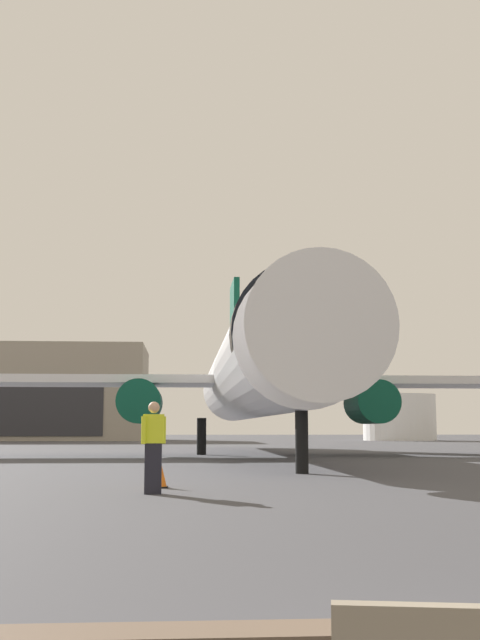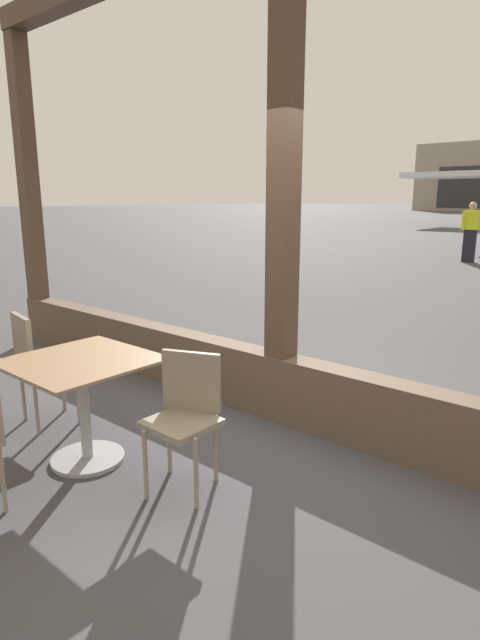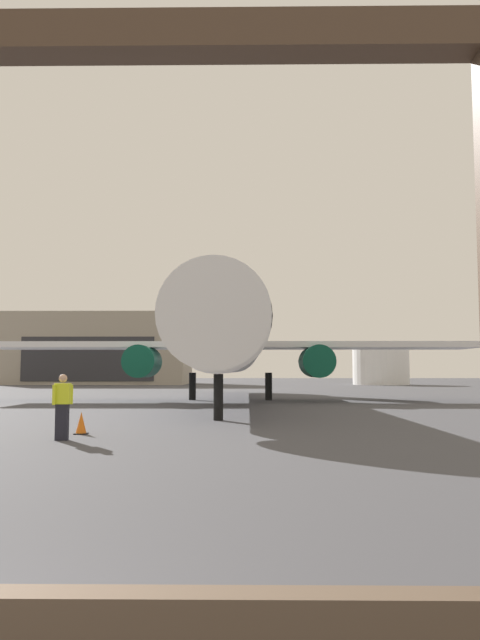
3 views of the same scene
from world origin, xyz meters
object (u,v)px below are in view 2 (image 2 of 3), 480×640
(dining_table, at_px, (84,397))
(cafe_chair_window_right, at_px, (37,360))
(cafe_chair_window_left, at_px, (186,408))
(ground_crew_worker, at_px, (471,231))

(dining_table, distance_m, cafe_chair_window_right, 0.83)
(cafe_chair_window_left, bearing_deg, dining_table, -161.76)
(cafe_chair_window_left, height_order, ground_crew_worker, ground_crew_worker)
(dining_table, xyz_separation_m, cafe_chair_window_right, (-0.82, 0.10, 0.08))
(dining_table, bearing_deg, ground_crew_worker, 97.43)
(cafe_chair_window_left, relative_size, ground_crew_worker, 0.51)
(cafe_chair_window_left, distance_m, cafe_chair_window_right, 1.60)
(dining_table, distance_m, cafe_chair_window_left, 0.81)
(dining_table, bearing_deg, cafe_chair_window_right, 173.20)
(dining_table, xyz_separation_m, cafe_chair_window_left, (0.77, 0.25, 0.05))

